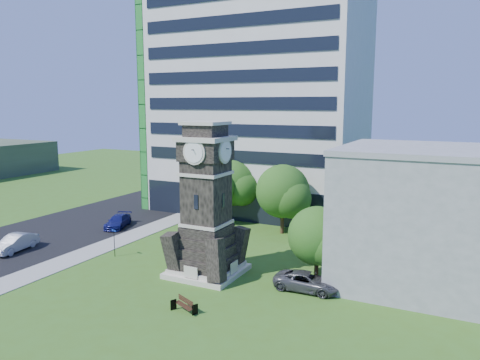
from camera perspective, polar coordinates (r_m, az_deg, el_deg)
The scene contains 15 objects.
ground at distance 38.65m, azimuth -9.47°, elevation -11.40°, with size 160.00×160.00×0.00m, color #3A611B.
sidewalk at distance 48.04m, azimuth -15.21°, elevation -7.42°, with size 3.00×70.00×0.06m, color gray.
street at distance 53.93m, azimuth -22.01°, elevation -5.98°, with size 14.00×80.00×0.02m, color black.
clock_tower at distance 37.13m, azimuth -4.11°, elevation -3.64°, with size 5.40×5.40×12.22m.
office_tall at distance 60.26m, azimuth 2.37°, elevation 9.89°, with size 26.20×15.11×28.60m.
office_low at distance 38.07m, azimuth 23.61°, elevation -4.19°, with size 15.20×12.20×10.40m.
car_street_mid at distance 48.59m, azimuth -25.75°, elevation -6.93°, with size 1.64×4.69×1.55m, color #ADAEB5.
car_street_north at distance 53.80m, azimuth -14.66°, elevation -4.90°, with size 1.89×4.64×1.35m, color navy.
car_east_lot at distance 35.43m, azimuth 8.20°, elevation -12.14°, with size 2.26×4.89×1.36m, color #4B4B50.
park_bench at distance 32.06m, azimuth -6.77°, elevation -14.86°, with size 1.78×0.47×0.92m.
street_sign at distance 43.60m, azimuth -15.09°, elevation -6.99°, with size 0.61×0.06×2.54m.
tree_nw at distance 53.92m, azimuth -3.67°, elevation -0.37°, with size 6.54×5.95×7.71m.
tree_nc at distance 54.96m, azimuth -0.51°, elevation -0.45°, with size 6.16×5.60×7.26m.
tree_ne at distance 49.05m, azimuth 5.30°, elevation -1.59°, with size 6.20×5.63×7.36m.
tree_east at distance 36.38m, azimuth 9.49°, elevation -6.94°, with size 4.97×4.52×5.89m.
Camera 1 is at (21.51, -29.11, 13.55)m, focal length 35.00 mm.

